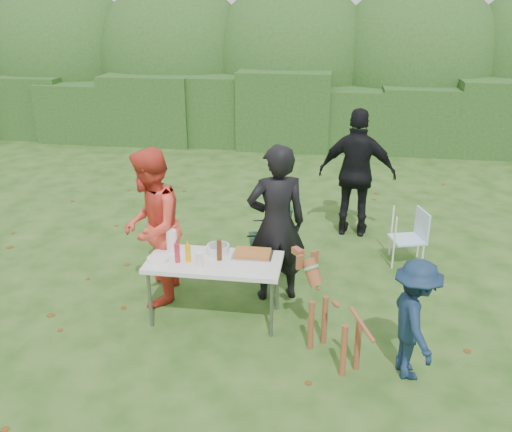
# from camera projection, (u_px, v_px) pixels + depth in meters

# --- Properties ---
(ground) EXTENTS (80.00, 80.00, 0.00)m
(ground) POSITION_uv_depth(u_px,v_px,m) (217.00, 317.00, 6.30)
(ground) COLOR #1E4211
(hedge_row) EXTENTS (22.00, 1.40, 1.70)m
(hedge_row) POSITION_uv_depth(u_px,v_px,m) (285.00, 111.00, 13.31)
(hedge_row) COLOR #23471C
(hedge_row) RESTS_ON ground
(shrub_backdrop) EXTENTS (20.00, 2.60, 3.20)m
(shrub_backdrop) POSITION_uv_depth(u_px,v_px,m) (291.00, 72.00, 14.50)
(shrub_backdrop) COLOR #3D6628
(shrub_backdrop) RESTS_ON ground
(folding_table) EXTENTS (1.50, 0.70, 0.74)m
(folding_table) POSITION_uv_depth(u_px,v_px,m) (214.00, 265.00, 6.04)
(folding_table) COLOR silver
(folding_table) RESTS_ON ground
(person_cook) EXTENTS (0.82, 0.66, 1.94)m
(person_cook) POSITION_uv_depth(u_px,v_px,m) (276.00, 224.00, 6.39)
(person_cook) COLOR black
(person_cook) RESTS_ON ground
(person_red_jacket) EXTENTS (0.83, 1.01, 1.90)m
(person_red_jacket) POSITION_uv_depth(u_px,v_px,m) (151.00, 228.00, 6.35)
(person_red_jacket) COLOR #DB402F
(person_red_jacket) RESTS_ON ground
(person_black_puffy) EXTENTS (1.20, 0.62, 1.97)m
(person_black_puffy) POSITION_uv_depth(u_px,v_px,m) (357.00, 174.00, 8.17)
(person_black_puffy) COLOR black
(person_black_puffy) RESTS_ON ground
(child) EXTENTS (0.61, 0.87, 1.23)m
(child) POSITION_uv_depth(u_px,v_px,m) (414.00, 320.00, 5.14)
(child) COLOR #13263F
(child) RESTS_ON ground
(dog) EXTENTS (0.98, 1.05, 0.98)m
(dog) POSITION_uv_depth(u_px,v_px,m) (335.00, 317.00, 5.41)
(dog) COLOR brown
(dog) RESTS_ON ground
(camping_chair) EXTENTS (0.70, 0.70, 0.94)m
(camping_chair) POSITION_uv_depth(u_px,v_px,m) (268.00, 236.00, 7.30)
(camping_chair) COLOR #14341F
(camping_chair) RESTS_ON ground
(lawn_chair) EXTENTS (0.58, 0.58, 0.78)m
(lawn_chair) POSITION_uv_depth(u_px,v_px,m) (407.00, 237.00, 7.46)
(lawn_chair) COLOR #5CBAE3
(lawn_chair) RESTS_ON ground
(food_tray) EXTENTS (0.45, 0.30, 0.02)m
(food_tray) POSITION_uv_depth(u_px,v_px,m) (253.00, 255.00, 6.12)
(food_tray) COLOR #B7B7BA
(food_tray) RESTS_ON folding_table
(focaccia_bread) EXTENTS (0.40, 0.26, 0.04)m
(focaccia_bread) POSITION_uv_depth(u_px,v_px,m) (253.00, 253.00, 6.11)
(focaccia_bread) COLOR #AF672B
(focaccia_bread) RESTS_ON food_tray
(mustard_bottle) EXTENTS (0.06, 0.06, 0.20)m
(mustard_bottle) POSITION_uv_depth(u_px,v_px,m) (188.00, 253.00, 5.96)
(mustard_bottle) COLOR #E7A201
(mustard_bottle) RESTS_ON folding_table
(ketchup_bottle) EXTENTS (0.06, 0.06, 0.22)m
(ketchup_bottle) POSITION_uv_depth(u_px,v_px,m) (177.00, 253.00, 5.94)
(ketchup_bottle) COLOR #B1202F
(ketchup_bottle) RESTS_ON folding_table
(beer_bottle) EXTENTS (0.06, 0.06, 0.24)m
(beer_bottle) POSITION_uv_depth(u_px,v_px,m) (219.00, 250.00, 5.99)
(beer_bottle) COLOR #47230F
(beer_bottle) RESTS_ON folding_table
(paper_towel_roll) EXTENTS (0.12, 0.12, 0.26)m
(paper_towel_roll) POSITION_uv_depth(u_px,v_px,m) (172.00, 241.00, 6.19)
(paper_towel_roll) COLOR white
(paper_towel_roll) RESTS_ON folding_table
(cup_stack) EXTENTS (0.08, 0.08, 0.18)m
(cup_stack) POSITION_uv_depth(u_px,v_px,m) (199.00, 260.00, 5.83)
(cup_stack) COLOR white
(cup_stack) RESTS_ON folding_table
(pasta_bowl) EXTENTS (0.26, 0.26, 0.10)m
(pasta_bowl) POSITION_uv_depth(u_px,v_px,m) (218.00, 249.00, 6.17)
(pasta_bowl) COLOR silver
(pasta_bowl) RESTS_ON folding_table
(plate_stack) EXTENTS (0.24, 0.24, 0.05)m
(plate_stack) POSITION_uv_depth(u_px,v_px,m) (158.00, 260.00, 5.99)
(plate_stack) COLOR white
(plate_stack) RESTS_ON folding_table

